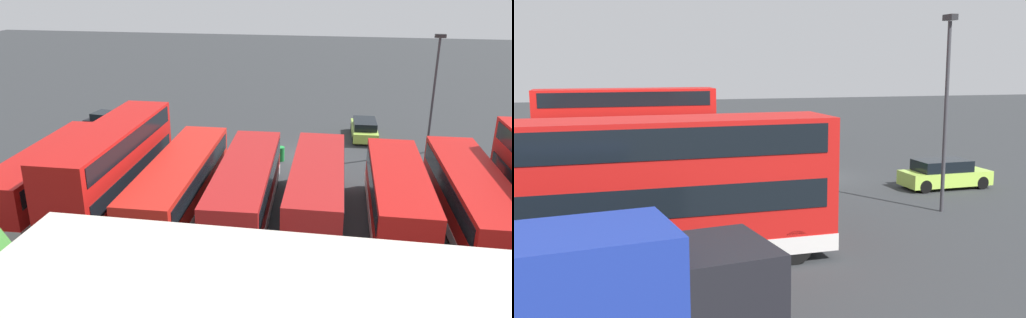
% 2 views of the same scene
% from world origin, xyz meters
% --- Properties ---
extents(ground_plane, '(140.00, 140.00, 0.00)m').
position_xyz_m(ground_plane, '(0.00, 0.00, 0.00)').
color(ground_plane, '#2D3033').
extents(bus_double_decker_near_end, '(3.03, 11.18, 4.55)m').
position_xyz_m(bus_double_decker_near_end, '(-12.51, 9.53, 2.45)').
color(bus_double_decker_near_end, '#B71411').
rests_on(bus_double_decker_near_end, ground).
extents(bus_single_deck_second, '(2.95, 11.65, 2.95)m').
position_xyz_m(bus_single_deck_second, '(-9.09, 8.82, 1.62)').
color(bus_single_deck_second, '#B71411').
rests_on(bus_single_deck_second, ground).
extents(bus_single_deck_third, '(2.71, 10.16, 2.95)m').
position_xyz_m(bus_single_deck_third, '(-5.60, 9.11, 1.62)').
color(bus_single_deck_third, '#B71411').
rests_on(bus_single_deck_third, ground).
extents(bus_single_deck_fourth, '(2.71, 10.52, 2.95)m').
position_xyz_m(bus_single_deck_fourth, '(-1.69, 8.88, 1.62)').
color(bus_single_deck_fourth, '#A51919').
rests_on(bus_single_deck_fourth, ground).
extents(bus_single_deck_fifth, '(3.08, 11.07, 2.95)m').
position_xyz_m(bus_single_deck_fifth, '(1.87, 9.34, 1.62)').
color(bus_single_deck_fifth, '#A51919').
rests_on(bus_single_deck_fifth, ground).
extents(bus_single_deck_sixth, '(2.85, 11.79, 2.95)m').
position_xyz_m(bus_single_deck_sixth, '(5.33, 9.36, 1.62)').
color(bus_single_deck_sixth, red).
rests_on(bus_single_deck_sixth, ground).
extents(bus_double_decker_seventh, '(2.73, 11.29, 4.55)m').
position_xyz_m(bus_double_decker_seventh, '(8.78, 9.66, 2.45)').
color(bus_double_decker_seventh, '#B71411').
rests_on(bus_double_decker_seventh, ground).
extents(bus_single_deck_far_end, '(3.04, 10.91, 2.95)m').
position_xyz_m(bus_single_deck_far_end, '(12.71, 9.05, 1.62)').
color(bus_single_deck_far_end, '#B71411').
rests_on(bus_single_deck_far_end, ground).
extents(box_truck_blue, '(3.67, 7.80, 3.20)m').
position_xyz_m(box_truck_blue, '(-19.60, 11.64, 1.71)').
color(box_truck_blue, navy).
rests_on(box_truck_blue, ground).
extents(car_hatchback_silver, '(4.38, 2.38, 1.43)m').
position_xyz_m(car_hatchback_silver, '(15.29, -3.84, 0.70)').
color(car_hatchback_silver, black).
rests_on(car_hatchback_silver, ground).
extents(car_small_green, '(1.97, 4.47, 1.43)m').
position_xyz_m(car_small_green, '(-4.45, -5.25, 0.70)').
color(car_small_green, '#A5D14C').
rests_on(car_small_green, ground).
extents(lamp_post_tall, '(0.70, 0.30, 8.11)m').
position_xyz_m(lamp_post_tall, '(-8.71, -2.60, 4.74)').
color(lamp_post_tall, '#38383D').
rests_on(lamp_post_tall, ground).
extents(waste_bin_yellow, '(0.60, 0.60, 0.95)m').
position_xyz_m(waste_bin_yellow, '(1.21, 0.76, 0.47)').
color(waste_bin_yellow, '#197F33').
rests_on(waste_bin_yellow, ground).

